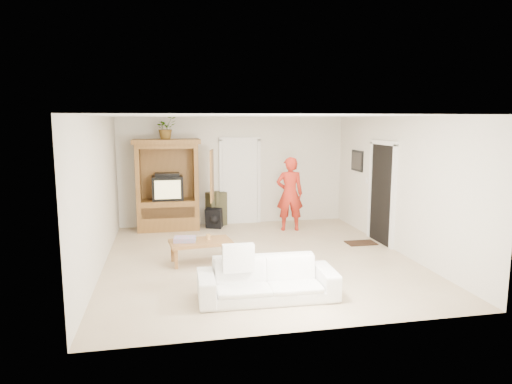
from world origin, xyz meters
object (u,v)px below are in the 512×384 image
armoire (169,191)px  man (290,194)px  sofa (267,279)px  coffee_table (201,243)px

armoire → man: size_ratio=1.23×
armoire → sofa: armoire is taller
man → sofa: size_ratio=0.87×
man → sofa: 4.21m
man → armoire: bearing=-5.3°
sofa → armoire: bearing=107.8°
coffee_table → man: bearing=36.0°
armoire → coffee_table: size_ratio=1.84×
sofa → coffee_table: (-0.80, 1.87, 0.06)m
man → coffee_table: bearing=50.7°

